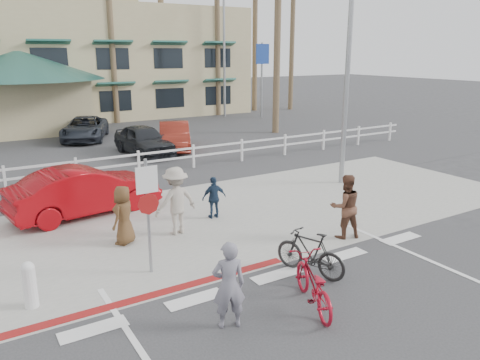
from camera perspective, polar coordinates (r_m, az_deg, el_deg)
ground at (r=10.11m, az=6.56°, el=-12.82°), size 140.00×140.00×0.00m
bike_path at (r=8.85m, az=14.92°, el=-17.71°), size 12.00×16.00×0.01m
sidewalk_plaza at (r=13.60m, az=-5.17°, el=-5.14°), size 22.00×7.00×0.01m
cross_street at (r=17.11m, az=-11.15°, el=-1.06°), size 40.00×5.00×0.01m
parking_lot at (r=26.01m, az=-18.58°, el=4.04°), size 50.00×16.00×0.01m
curb_red at (r=9.79m, az=-12.52°, el=-14.06°), size 7.00×0.25×0.02m
rail_fence at (r=18.97m, az=-11.95°, el=2.07°), size 29.40×0.16×1.00m
building at (r=38.72m, az=-20.98°, el=15.73°), size 28.00×16.00×11.30m
sign_post at (r=10.28m, az=-11.15°, el=-3.71°), size 0.50×0.10×2.90m
bollard_0 at (r=9.96m, az=-24.27°, el=-11.56°), size 0.26×0.26×0.95m
streetlight_0 at (r=17.36m, az=13.05°, el=14.14°), size 0.60×2.00×9.00m
streetlight_1 at (r=35.60m, az=-1.94°, el=15.36°), size 0.60×2.00×9.50m
info_sign at (r=35.01m, az=2.66°, el=12.16°), size 1.20×0.16×5.60m
palm_4 at (r=33.54m, az=-23.09°, el=18.91°), size 4.00×4.00×15.00m
palm_5 at (r=33.41m, az=-15.52°, el=17.84°), size 4.00×4.00×13.00m
palm_7 at (r=36.54m, az=-2.79°, el=18.88°), size 4.00×4.00×14.00m
palm_8 at (r=39.49m, az=1.86°, el=19.35°), size 4.00×4.00×15.00m
palm_9 at (r=40.36m, az=6.41°, el=17.76°), size 4.00×4.00×13.00m
palm_11 at (r=28.41m, az=4.64°, el=19.86°), size 4.00×4.00×14.00m
bike_red at (r=9.22m, az=8.85°, el=-12.37°), size 1.27×2.00×0.99m
rider_red at (r=8.39m, az=-1.38°, el=-12.69°), size 0.69×0.56×1.63m
bike_black at (r=10.46m, az=8.55°, el=-8.77°), size 1.03×1.77×1.02m
rider_black at (r=12.53m, az=12.71°, el=-3.16°), size 0.99×0.87×1.72m
pedestrian_a at (r=12.56m, az=-7.82°, el=-2.55°), size 1.26×0.81×1.85m
pedestrian_child at (r=13.73m, az=-3.18°, el=-2.16°), size 0.76×0.38×1.26m
pedestrian_b at (r=12.21m, az=-14.01°, el=-4.19°), size 0.88×0.86×1.53m
car_white_sedan at (r=14.77m, az=-18.41°, el=-1.27°), size 4.61×2.21×1.46m
lot_car_2 at (r=22.73m, az=-11.64°, el=4.79°), size 1.99×4.27×1.41m
lot_car_3 at (r=23.75m, az=-7.99°, el=5.34°), size 2.91×4.36×1.36m
lot_car_5 at (r=27.52m, az=-18.38°, el=5.99°), size 3.72×5.05×1.27m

